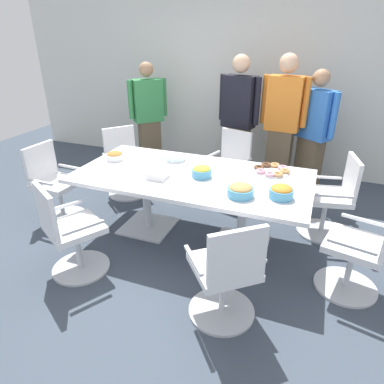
{
  "coord_description": "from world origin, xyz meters",
  "views": [
    {
      "loc": [
        1.16,
        -3.02,
        2.1
      ],
      "look_at": [
        0.0,
        0.0,
        0.55
      ],
      "focal_mm": 31.88,
      "sensor_mm": 36.0,
      "label": 1
    }
  ],
  "objects_px": {
    "person_standing_3": "(313,133)",
    "person_standing_0": "(149,117)",
    "office_chair_0": "(70,235)",
    "snack_bowl_chips_orange": "(281,192)",
    "donut_platter": "(272,170)",
    "plate_stack": "(175,158)",
    "person_standing_2": "(282,123)",
    "snack_bowl_chips_yellow": "(202,171)",
    "office_chair_1": "(226,276)",
    "office_chair_3": "(332,201)",
    "office_chair_4": "(229,170)",
    "snack_bowl_cookies": "(240,190)",
    "conference_table": "(192,186)",
    "office_chair_6": "(55,187)",
    "snack_bowl_pretzels": "(115,156)",
    "office_chair_5": "(125,166)",
    "office_chair_2": "(361,252)",
    "person_standing_1": "(238,121)",
    "napkin_pile": "(158,175)"
  },
  "relations": [
    {
      "from": "person_standing_3",
      "to": "person_standing_0",
      "type": "bearing_deg",
      "value": 34.34
    },
    {
      "from": "office_chair_0",
      "to": "snack_bowl_chips_orange",
      "type": "height_order",
      "value": "office_chair_0"
    },
    {
      "from": "donut_platter",
      "to": "plate_stack",
      "type": "height_order",
      "value": "plate_stack"
    },
    {
      "from": "person_standing_2",
      "to": "donut_platter",
      "type": "relative_size",
      "value": 4.87
    },
    {
      "from": "snack_bowl_chips_yellow",
      "to": "donut_platter",
      "type": "bearing_deg",
      "value": 31.51
    },
    {
      "from": "office_chair_1",
      "to": "office_chair_3",
      "type": "distance_m",
      "value": 1.79
    },
    {
      "from": "person_standing_3",
      "to": "donut_platter",
      "type": "xyz_separation_m",
      "value": [
        -0.32,
        -1.29,
        -0.09
      ]
    },
    {
      "from": "office_chair_4",
      "to": "snack_bowl_chips_yellow",
      "type": "distance_m",
      "value": 1.19
    },
    {
      "from": "office_chair_0",
      "to": "person_standing_3",
      "type": "height_order",
      "value": "person_standing_3"
    },
    {
      "from": "snack_bowl_chips_orange",
      "to": "snack_bowl_cookies",
      "type": "relative_size",
      "value": 0.9
    },
    {
      "from": "conference_table",
      "to": "donut_platter",
      "type": "distance_m",
      "value": 0.85
    },
    {
      "from": "office_chair_6",
      "to": "snack_bowl_pretzels",
      "type": "xyz_separation_m",
      "value": [
        0.7,
        0.27,
        0.39
      ]
    },
    {
      "from": "person_standing_2",
      "to": "snack_bowl_chips_orange",
      "type": "relative_size",
      "value": 8.6
    },
    {
      "from": "office_chair_0",
      "to": "office_chair_5",
      "type": "distance_m",
      "value": 1.76
    },
    {
      "from": "person_standing_0",
      "to": "person_standing_3",
      "type": "bearing_deg",
      "value": 135.03
    },
    {
      "from": "snack_bowl_chips_orange",
      "to": "office_chair_4",
      "type": "bearing_deg",
      "value": 121.9
    },
    {
      "from": "plate_stack",
      "to": "snack_bowl_cookies",
      "type": "bearing_deg",
      "value": -34.89
    },
    {
      "from": "snack_bowl_cookies",
      "to": "office_chair_6",
      "type": "bearing_deg",
      "value": 176.49
    },
    {
      "from": "office_chair_2",
      "to": "snack_bowl_cookies",
      "type": "distance_m",
      "value": 1.13
    },
    {
      "from": "office_chair_5",
      "to": "snack_bowl_cookies",
      "type": "bearing_deg",
      "value": 100.1
    },
    {
      "from": "office_chair_5",
      "to": "snack_bowl_chips_orange",
      "type": "distance_m",
      "value": 2.43
    },
    {
      "from": "person_standing_2",
      "to": "donut_platter",
      "type": "bearing_deg",
      "value": 99.96
    },
    {
      "from": "person_standing_1",
      "to": "office_chair_0",
      "type": "bearing_deg",
      "value": 85.58
    },
    {
      "from": "conference_table",
      "to": "office_chair_0",
      "type": "xyz_separation_m",
      "value": [
        -0.82,
        -0.97,
        -0.22
      ]
    },
    {
      "from": "conference_table",
      "to": "snack_bowl_chips_yellow",
      "type": "relative_size",
      "value": 12.04
    },
    {
      "from": "person_standing_2",
      "to": "snack_bowl_cookies",
      "type": "relative_size",
      "value": 7.77
    },
    {
      "from": "conference_table",
      "to": "person_standing_0",
      "type": "distance_m",
      "value": 2.19
    },
    {
      "from": "snack_bowl_cookies",
      "to": "napkin_pile",
      "type": "height_order",
      "value": "snack_bowl_cookies"
    },
    {
      "from": "person_standing_1",
      "to": "napkin_pile",
      "type": "height_order",
      "value": "person_standing_1"
    },
    {
      "from": "office_chair_5",
      "to": "donut_platter",
      "type": "height_order",
      "value": "office_chair_5"
    },
    {
      "from": "person_standing_0",
      "to": "person_standing_1",
      "type": "xyz_separation_m",
      "value": [
        1.45,
        -0.09,
        0.09
      ]
    },
    {
      "from": "office_chair_2",
      "to": "donut_platter",
      "type": "distance_m",
      "value": 1.17
    },
    {
      "from": "office_chair_0",
      "to": "office_chair_2",
      "type": "xyz_separation_m",
      "value": [
        2.46,
        0.66,
        0.0
      ]
    },
    {
      "from": "office_chair_6",
      "to": "person_standing_1",
      "type": "bearing_deg",
      "value": 138.13
    },
    {
      "from": "office_chair_0",
      "to": "napkin_pile",
      "type": "height_order",
      "value": "office_chair_0"
    },
    {
      "from": "snack_bowl_cookies",
      "to": "plate_stack",
      "type": "distance_m",
      "value": 1.12
    },
    {
      "from": "office_chair_2",
      "to": "office_chair_4",
      "type": "relative_size",
      "value": 1.0
    },
    {
      "from": "snack_bowl_chips_orange",
      "to": "snack_bowl_cookies",
      "type": "bearing_deg",
      "value": -164.45
    },
    {
      "from": "office_chair_5",
      "to": "person_standing_1",
      "type": "bearing_deg",
      "value": 162.05
    },
    {
      "from": "office_chair_0",
      "to": "snack_bowl_chips_orange",
      "type": "xyz_separation_m",
      "value": [
        1.75,
        0.75,
        0.4
      ]
    },
    {
      "from": "office_chair_2",
      "to": "snack_bowl_pretzels",
      "type": "bearing_deg",
      "value": 94.65
    },
    {
      "from": "snack_bowl_chips_yellow",
      "to": "plate_stack",
      "type": "bearing_deg",
      "value": 142.12
    },
    {
      "from": "snack_bowl_pretzels",
      "to": "donut_platter",
      "type": "height_order",
      "value": "snack_bowl_pretzels"
    },
    {
      "from": "office_chair_6",
      "to": "person_standing_2",
      "type": "distance_m",
      "value": 2.99
    },
    {
      "from": "snack_bowl_pretzels",
      "to": "napkin_pile",
      "type": "height_order",
      "value": "snack_bowl_pretzels"
    },
    {
      "from": "person_standing_3",
      "to": "snack_bowl_cookies",
      "type": "distance_m",
      "value": 2.03
    },
    {
      "from": "person_standing_0",
      "to": "snack_bowl_chips_yellow",
      "type": "xyz_separation_m",
      "value": [
        1.49,
        -1.71,
        -0.06
      ]
    },
    {
      "from": "office_chair_1",
      "to": "napkin_pile",
      "type": "xyz_separation_m",
      "value": [
        -0.95,
        0.81,
        0.38
      ]
    },
    {
      "from": "office_chair_0",
      "to": "office_chair_6",
      "type": "xyz_separation_m",
      "value": [
        -0.86,
        0.79,
        0.0
      ]
    },
    {
      "from": "plate_stack",
      "to": "napkin_pile",
      "type": "relative_size",
      "value": 1.23
    }
  ]
}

